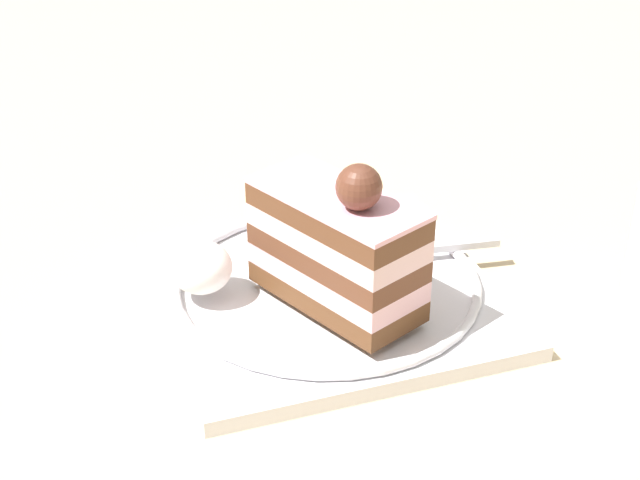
# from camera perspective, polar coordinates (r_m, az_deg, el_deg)

# --- Properties ---
(ground_plane) EXTENTS (2.40, 2.40, 0.00)m
(ground_plane) POSITION_cam_1_polar(r_m,az_deg,el_deg) (0.63, 0.37, -3.62)
(ground_plane) COLOR #CFB78E
(dessert_plate) EXTENTS (0.23, 0.23, 0.02)m
(dessert_plate) POSITION_cam_1_polar(r_m,az_deg,el_deg) (0.62, 0.00, -3.08)
(dessert_plate) COLOR white
(dessert_plate) RESTS_ON ground_plane
(cake_slice) EXTENTS (0.12, 0.10, 0.10)m
(cake_slice) POSITION_cam_1_polar(r_m,az_deg,el_deg) (0.58, 0.84, -0.39)
(cake_slice) COLOR brown
(cake_slice) RESTS_ON dessert_plate
(whipped_cream_dollop) EXTENTS (0.04, 0.04, 0.03)m
(whipped_cream_dollop) POSITION_cam_1_polar(r_m,az_deg,el_deg) (0.61, -7.03, -1.62)
(whipped_cream_dollop) COLOR white
(whipped_cream_dollop) RESTS_ON dessert_plate
(fork) EXTENTS (0.01, 0.11, 0.00)m
(fork) POSITION_cam_1_polar(r_m,az_deg,el_deg) (0.65, 5.57, -0.59)
(fork) COLOR silver
(fork) RESTS_ON dessert_plate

